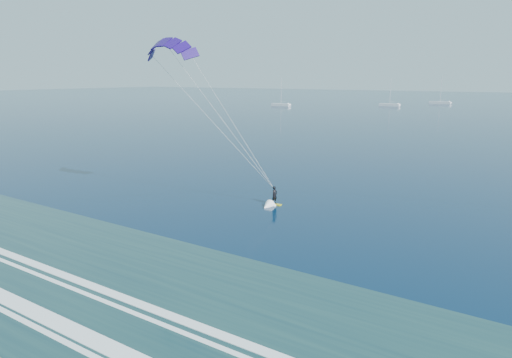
{
  "coord_description": "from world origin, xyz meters",
  "views": [
    {
      "loc": [
        18.69,
        -7.68,
        13.43
      ],
      "look_at": [
        -3.63,
        26.45,
        4.26
      ],
      "focal_mm": 32.0,
      "sensor_mm": 36.0,
      "label": 1
    }
  ],
  "objects_px": {
    "kitesurfer_rig": "(220,117)",
    "sailboat_2": "(440,102)",
    "sailboat_0": "(281,105)",
    "sailboat_1": "(390,105)"
  },
  "relations": [
    {
      "from": "kitesurfer_rig",
      "to": "sailboat_2",
      "type": "xyz_separation_m",
      "value": [
        -20.85,
        208.7,
        -8.68
      ]
    },
    {
      "from": "sailboat_2",
      "to": "kitesurfer_rig",
      "type": "bearing_deg",
      "value": -84.3
    },
    {
      "from": "kitesurfer_rig",
      "to": "sailboat_0",
      "type": "relative_size",
      "value": 1.44
    },
    {
      "from": "kitesurfer_rig",
      "to": "sailboat_1",
      "type": "relative_size",
      "value": 1.44
    },
    {
      "from": "kitesurfer_rig",
      "to": "sailboat_0",
      "type": "distance_m",
      "value": 168.76
    },
    {
      "from": "sailboat_0",
      "to": "sailboat_1",
      "type": "xyz_separation_m",
      "value": [
        42.53,
        27.48,
        0.0
      ]
    },
    {
      "from": "sailboat_1",
      "to": "sailboat_2",
      "type": "xyz_separation_m",
      "value": [
        15.63,
        32.35,
        0.0
      ]
    },
    {
      "from": "kitesurfer_rig",
      "to": "sailboat_1",
      "type": "distance_m",
      "value": 180.29
    },
    {
      "from": "sailboat_0",
      "to": "sailboat_1",
      "type": "distance_m",
      "value": 50.64
    },
    {
      "from": "sailboat_0",
      "to": "sailboat_2",
      "type": "distance_m",
      "value": 83.44
    }
  ]
}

